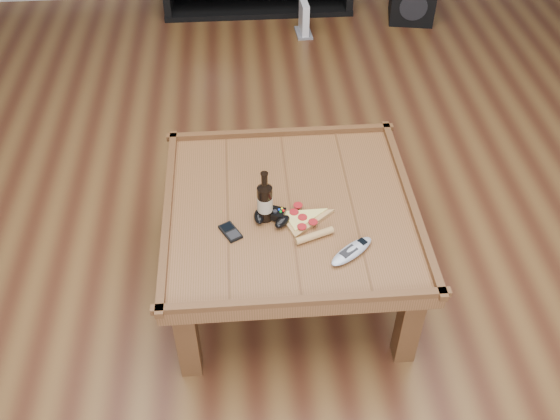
{
  "coord_description": "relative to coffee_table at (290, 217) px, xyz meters",
  "views": [
    {
      "loc": [
        -0.18,
        -1.81,
        2.15
      ],
      "look_at": [
        -0.05,
        -0.09,
        0.52
      ],
      "focal_mm": 40.0,
      "sensor_mm": 36.0,
      "label": 1
    }
  ],
  "objects": [
    {
      "name": "game_controller",
      "position": [
        -0.08,
        -0.07,
        0.08
      ],
      "size": [
        0.15,
        0.13,
        0.04
      ],
      "rotation": [
        0.0,
        0.0,
        -0.38
      ],
      "color": "black",
      "rests_on": "coffee_table"
    },
    {
      "name": "remote_control",
      "position": [
        0.2,
        -0.27,
        0.07
      ],
      "size": [
        0.2,
        0.17,
        0.03
      ],
      "rotation": [
        0.0,
        0.0,
        -0.91
      ],
      "color": "#9CA1A9",
      "rests_on": "coffee_table"
    },
    {
      "name": "smartphone",
      "position": [
        -0.24,
        -0.13,
        0.07
      ],
      "size": [
        0.09,
        0.11,
        0.01
      ],
      "rotation": [
        0.0,
        0.0,
        0.5
      ],
      "color": "black",
      "rests_on": "coffee_table"
    },
    {
      "name": "ground",
      "position": [
        0.0,
        0.0,
        -0.39
      ],
      "size": [
        6.0,
        6.0,
        0.0
      ],
      "primitive_type": "plane",
      "color": "#412012",
      "rests_on": "ground"
    },
    {
      "name": "coffee_table",
      "position": [
        0.0,
        0.0,
        0.0
      ],
      "size": [
        1.03,
        1.03,
        0.48
      ],
      "color": "#563718",
      "rests_on": "ground"
    },
    {
      "name": "beer_bottle",
      "position": [
        -0.1,
        -0.06,
        0.15
      ],
      "size": [
        0.06,
        0.06,
        0.23
      ],
      "color": "black",
      "rests_on": "coffee_table"
    },
    {
      "name": "pizza_slice",
      "position": [
        0.05,
        -0.1,
        0.07
      ],
      "size": [
        0.26,
        0.32,
        0.03
      ],
      "rotation": [
        0.0,
        0.0,
        0.35
      ],
      "color": "tan",
      "rests_on": "coffee_table"
    },
    {
      "name": "game_console",
      "position": [
        0.3,
        2.28,
        -0.28
      ],
      "size": [
        0.12,
        0.2,
        0.24
      ],
      "rotation": [
        0.0,
        0.0,
        0.07
      ],
      "color": "gray",
      "rests_on": "ground"
    }
  ]
}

